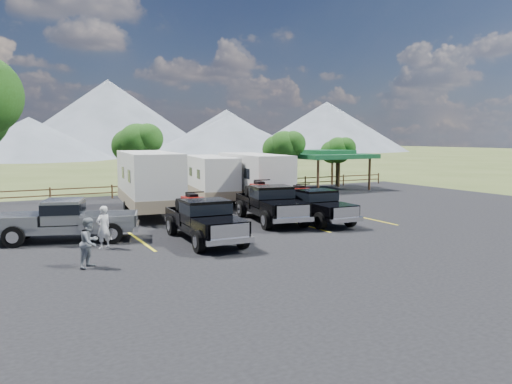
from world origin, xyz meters
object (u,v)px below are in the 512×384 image
person_a (103,227)px  pavilion (326,155)px  rig_left (204,218)px  rig_center (270,202)px  trailer_left (149,182)px  pickup_silver (68,219)px  trailer_center (210,179)px  person_b (90,242)px  trailer_right (254,178)px  rig_right (314,204)px

person_a → pavilion: bearing=-169.7°
rig_left → rig_center: (4.70, 2.83, 0.05)m
trailer_left → pickup_silver: trailer_left is taller
pickup_silver → trailer_center: bearing=147.4°
pickup_silver → rig_center: bearing=108.3°
trailer_left → pickup_silver: 7.46m
trailer_center → person_b: (-9.68, -13.16, -0.75)m
rig_center → trailer_right: size_ratio=0.69×
pickup_silver → person_b: size_ratio=3.64×
person_a → person_b: person_b is taller
rig_right → trailer_right: 7.05m
pavilion → rig_center: (-11.96, -11.90, -1.77)m
trailer_right → person_a: bearing=-136.6°
rig_center → person_a: rig_center is taller
rig_right → pavilion: bearing=54.6°
trailer_center → pickup_silver: (-9.76, -8.42, -0.68)m
trailer_right → trailer_center: bearing=138.0°
rig_right → rig_left: bearing=-163.4°
pavilion → pickup_silver: (-21.61, -12.19, -1.85)m
pavilion → rig_center: bearing=-135.1°
rig_right → person_b: rig_right is taller
trailer_right → pickup_silver: size_ratio=1.53×
pavilion → trailer_center: 12.49m
person_a → rig_right: bearing=162.4°
pickup_silver → trailer_left: bearing=154.9°
pavilion → rig_right: 16.57m
trailer_right → pickup_silver: 13.33m
trailer_left → trailer_right: trailer_left is taller
rig_left → person_a: 3.96m
pavilion → rig_left: bearing=-138.5°
trailer_left → person_b: 11.39m
rig_right → trailer_right: (0.25, 7.00, 0.78)m
trailer_center → pickup_silver: size_ratio=1.44×
rig_center → trailer_left: trailer_left is taller
person_b → rig_left: bearing=-22.5°
rig_left → trailer_left: (-0.02, 8.07, 0.87)m
rig_right → trailer_right: bearing=90.1°
rig_left → trailer_center: (4.81, 10.96, 0.65)m
rig_left → person_a: rig_left is taller
trailer_left → pickup_silver: (-4.93, -5.53, -0.90)m
rig_right → pickup_silver: rig_right is taller
trailer_left → trailer_right: (6.88, 0.62, -0.13)m
person_b → pickup_silver: bearing=44.2°
rig_center → rig_right: (1.90, -1.14, -0.10)m
rig_right → trailer_center: (-1.79, 9.27, 0.69)m
pickup_silver → person_b: (0.08, -4.74, -0.07)m
rig_center → rig_right: bearing=-21.7°
pavilion → rig_right: pavilion is taller
rig_center → trailer_left: 7.10m
pavilion → pickup_silver: bearing=-150.6°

